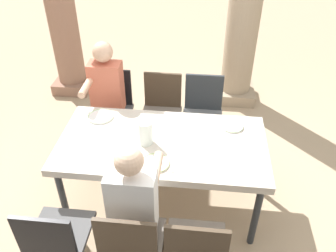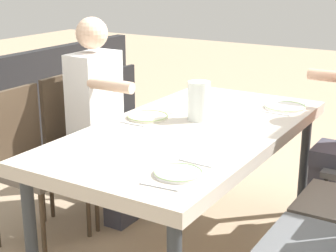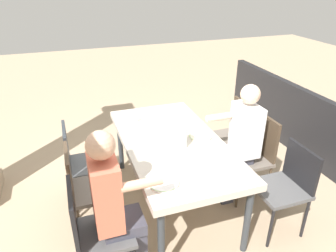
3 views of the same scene
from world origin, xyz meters
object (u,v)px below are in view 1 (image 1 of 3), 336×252
at_px(dining_table, 162,147).
at_px(chair_mid_south, 131,244).
at_px(chair_east_south, 196,250).
at_px(diner_man_white, 135,207).
at_px(diner_woman_green, 106,100).
at_px(chair_west_north, 112,105).
at_px(chair_west_south, 56,237).
at_px(plate_1, 155,163).
at_px(plate_2, 232,126).
at_px(water_pitcher, 146,134).
at_px(chair_east_north, 203,111).
at_px(chair_mid_north, 162,108).
at_px(plate_0, 101,117).

distance_m(dining_table, chair_mid_south, 0.92).
xyz_separation_m(chair_east_south, diner_man_white, (-0.46, 0.20, 0.16)).
bearing_deg(diner_woman_green, diner_man_white, -67.70).
xyz_separation_m(dining_table, diner_man_white, (-0.11, -0.70, -0.01)).
distance_m(dining_table, chair_west_north, 1.14).
bearing_deg(chair_west_south, plate_1, 41.70).
distance_m(chair_east_south, plate_2, 1.23).
bearing_deg(water_pitcher, dining_table, 11.99).
relative_size(chair_mid_south, chair_east_north, 1.02).
distance_m(chair_west_north, chair_west_south, 1.78).
relative_size(chair_east_south, plate_1, 3.92).
bearing_deg(chair_east_south, plate_2, 76.88).
height_order(chair_east_south, diner_woman_green, diner_woman_green).
distance_m(chair_west_north, chair_mid_south, 1.88).
distance_m(diner_woman_green, plate_1, 1.20).
distance_m(chair_mid_north, water_pitcher, 0.98).
bearing_deg(water_pitcher, chair_mid_north, 88.61).
xyz_separation_m(chair_mid_north, plate_1, (0.10, -1.19, 0.25)).
bearing_deg(dining_table, diner_woman_green, 134.36).
relative_size(chair_west_north, water_pitcher, 4.16).
relative_size(dining_table, chair_east_north, 2.02).
distance_m(plate_0, water_pitcher, 0.60).
distance_m(diner_woman_green, water_pitcher, 0.93).
relative_size(plate_1, water_pitcher, 1.07).
relative_size(dining_table, plate_1, 7.78).
height_order(chair_west_south, chair_mid_south, chair_mid_south).
distance_m(chair_west_north, water_pitcher, 1.13).
distance_m(plate_1, water_pitcher, 0.30).
relative_size(chair_east_north, water_pitcher, 4.13).
distance_m(plate_0, plate_1, 0.86).
xyz_separation_m(chair_west_south, chair_east_north, (1.03, 1.78, 0.01)).
bearing_deg(diner_woman_green, plate_1, -56.26).
height_order(chair_west_north, diner_woman_green, diner_woman_green).
bearing_deg(water_pitcher, chair_west_south, -122.49).
xyz_separation_m(dining_table, chair_mid_south, (-0.12, -0.89, -0.17)).
bearing_deg(dining_table, plate_2, 24.48).
bearing_deg(plate_0, water_pitcher, -33.89).
bearing_deg(plate_1, dining_table, 85.89).
height_order(chair_east_north, plate_2, chair_east_north).
bearing_deg(plate_1, chair_west_south, -138.30).
bearing_deg(chair_east_south, plate_1, 121.41).
relative_size(chair_mid_north, plate_2, 4.36).
height_order(chair_east_north, plate_0, chair_east_north).
bearing_deg(dining_table, chair_west_south, -127.71).
distance_m(plate_0, plate_2, 1.25).
xyz_separation_m(chair_mid_south, diner_man_white, (0.00, 0.20, 0.17)).
bearing_deg(plate_1, water_pitcher, 114.07).
bearing_deg(diner_man_white, chair_west_north, 109.77).
bearing_deg(chair_west_south, dining_table, 52.29).
bearing_deg(chair_mid_north, diner_woman_green, -161.84).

